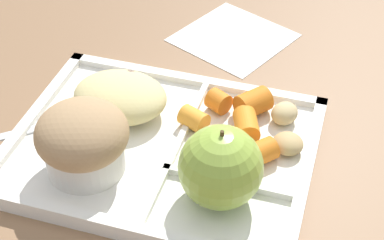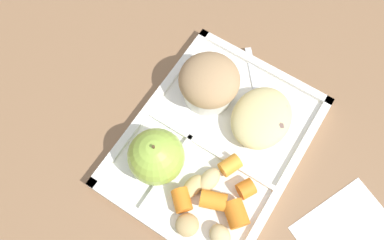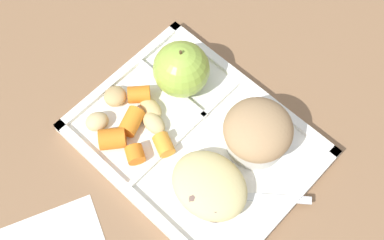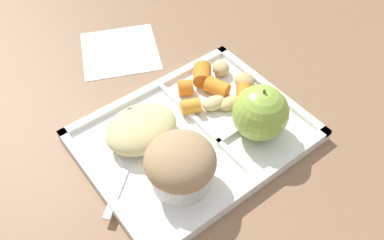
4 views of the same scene
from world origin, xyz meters
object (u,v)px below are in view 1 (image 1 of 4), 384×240
Objects in this scene: lunch_tray at (163,149)px; green_apple at (221,167)px; bran_muffin at (83,140)px; plastic_fork at (75,119)px.

green_apple is (-0.07, 0.05, 0.04)m from lunch_tray.
bran_muffin reaches higher than lunch_tray.
lunch_tray is 0.10m from green_apple.
bran_muffin is 0.74× the size of plastic_fork.
bran_muffin is 0.08m from plastic_fork.
green_apple is 0.13m from bran_muffin.
lunch_tray reaches higher than plastic_fork.
bran_muffin reaches higher than plastic_fork.
plastic_fork is (0.10, -0.01, 0.01)m from lunch_tray.
plastic_fork is (0.04, -0.06, -0.03)m from bran_muffin.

